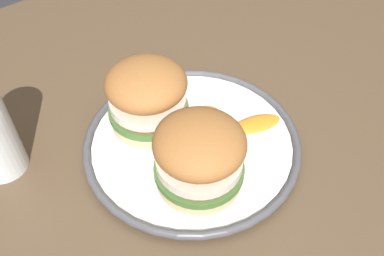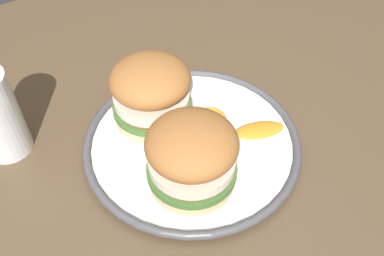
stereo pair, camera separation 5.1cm
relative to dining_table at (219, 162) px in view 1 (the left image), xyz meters
name	(u,v)px [view 1 (the left image)]	position (x,y,z in m)	size (l,w,h in m)	color
dining_table	(219,162)	(0.00, 0.00, 0.00)	(1.14, 1.06, 0.75)	brown
dinner_plate	(192,142)	(0.07, 0.01, 0.11)	(0.32, 0.32, 0.02)	white
sandwich_half_left	(199,155)	(0.10, 0.07, 0.17)	(0.12, 0.12, 0.10)	beige
sandwich_half_right	(147,96)	(0.09, -0.06, 0.17)	(0.12, 0.12, 0.10)	beige
orange_peel_curled	(207,118)	(0.03, -0.01, 0.12)	(0.06, 0.06, 0.01)	orange
orange_peel_strip_long	(257,124)	(-0.02, 0.05, 0.12)	(0.08, 0.05, 0.01)	orange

